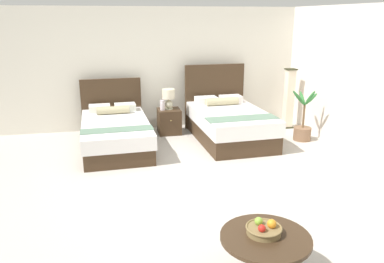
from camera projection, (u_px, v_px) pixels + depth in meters
name	position (u px, v px, depth m)	size (l,w,h in m)	color
ground_plane	(198.00, 186.00, 5.58)	(9.59, 10.19, 0.02)	#BAB3A9
wall_back	(164.00, 68.00, 8.30)	(9.59, 0.12, 2.55)	silver
wall_side_right	(374.00, 86.00, 6.19)	(0.12, 5.79, 2.55)	silver
bed_near_window	(115.00, 132.00, 7.16)	(1.29, 2.26, 1.13)	#3C2A1A
bed_near_corner	(229.00, 123.00, 7.59)	(1.37, 2.17, 1.37)	#3C2A1A
nightstand	(169.00, 121.00, 8.03)	(0.46, 0.50, 0.51)	#3C2A1A
table_lamp	(169.00, 97.00, 7.90)	(0.26, 0.26, 0.42)	beige
vase	(162.00, 105.00, 7.86)	(0.10, 0.10, 0.21)	silver
coffee_table	(265.00, 245.00, 3.52)	(0.83, 0.83, 0.44)	#3C2A1A
fruit_bowl	(264.00, 229.00, 3.52)	(0.34, 0.34, 0.14)	olive
floor_lamp_corner	(289.00, 99.00, 8.33)	(0.21, 0.21, 1.29)	#2C2D18
potted_palm	(303.00, 128.00, 7.58)	(0.56, 0.55, 1.05)	brown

